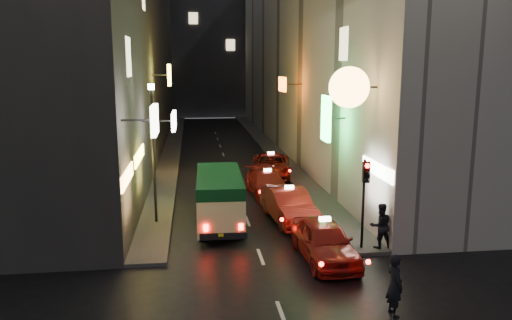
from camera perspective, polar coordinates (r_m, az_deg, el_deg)
name	(u,v)px	position (r m, az deg, el deg)	size (l,w,h in m)	color
building_left	(123,43)	(43.65, -14.98, 12.78)	(7.69, 52.00, 18.00)	#373532
building_right	(312,44)	(44.55, 6.44, 13.01)	(8.00, 52.00, 18.00)	#B6B1A6
building_far	(207,39)	(75.41, -5.59, 13.57)	(30.00, 10.00, 22.00)	#37373C
sidewalk_left	(172,149)	(43.87, -9.56, 1.27)	(1.50, 52.00, 0.15)	#4A4844
sidewalk_right	(269,147)	(44.35, 1.48, 1.52)	(1.50, 52.00, 0.15)	#4A4844
minibus	(219,194)	(22.41, -4.21, -3.85)	(2.11, 5.64, 2.41)	beige
taxi_near	(325,238)	(18.86, 7.84, -8.78)	(2.50, 5.61, 1.93)	maroon
taxi_second	(289,203)	(23.23, 3.79, -4.89)	(2.94, 5.91, 1.98)	maroon
taxi_third	(267,182)	(27.79, 1.32, -2.49)	(2.50, 5.19, 1.77)	maroon
taxi_far	(271,164)	(32.55, 1.71, -0.42)	(3.11, 5.74, 1.90)	maroon
pedestrian_crossing	(395,281)	(15.29, 15.59, -13.17)	(0.69, 0.45, 2.10)	black
pedestrian_sidewalk	(381,223)	(20.06, 14.04, -6.97)	(0.76, 0.48, 2.02)	black
traffic_light	(365,185)	(19.39, 12.37, -2.82)	(0.26, 0.43, 3.50)	black
lamp_post	(153,144)	(22.59, -11.66, 1.78)	(0.28, 0.28, 6.22)	black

